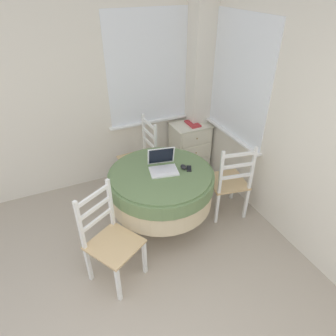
# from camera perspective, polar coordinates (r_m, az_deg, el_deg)

# --- Properties ---
(corner_room_shell) EXTENTS (4.53, 4.90, 2.55)m
(corner_room_shell) POSITION_cam_1_polar(r_m,az_deg,el_deg) (3.15, 1.90, 9.68)
(corner_room_shell) COLOR silver
(corner_room_shell) RESTS_ON ground_plane
(round_dining_table) EXTENTS (1.14, 1.14, 0.76)m
(round_dining_table) POSITION_cam_1_polar(r_m,az_deg,el_deg) (3.28, -1.30, -3.30)
(round_dining_table) COLOR #4C3D2D
(round_dining_table) RESTS_ON ground_plane
(laptop) EXTENTS (0.34, 0.32, 0.23)m
(laptop) POSITION_cam_1_polar(r_m,az_deg,el_deg) (3.19, -1.00, 0.46)
(laptop) COLOR white
(laptop) RESTS_ON round_dining_table
(computer_mouse) EXTENTS (0.06, 0.09, 0.05)m
(computer_mouse) POSITION_cam_1_polar(r_m,az_deg,el_deg) (3.23, 2.96, 0.21)
(computer_mouse) COLOR black
(computer_mouse) RESTS_ON round_dining_table
(cell_phone) EXTENTS (0.10, 0.13, 0.01)m
(cell_phone) POSITION_cam_1_polar(r_m,az_deg,el_deg) (3.24, 4.02, -0.09)
(cell_phone) COLOR black
(cell_phone) RESTS_ON round_dining_table
(dining_chair_near_back_window) EXTENTS (0.46, 0.44, 0.99)m
(dining_chair_near_back_window) POSITION_cam_1_polar(r_m,az_deg,el_deg) (4.01, -5.25, 1.97)
(dining_chair_near_back_window) COLOR tan
(dining_chair_near_back_window) RESTS_ON ground_plane
(dining_chair_near_right_window) EXTENTS (0.50, 0.51, 0.99)m
(dining_chair_near_right_window) POSITION_cam_1_polar(r_m,az_deg,el_deg) (3.60, 11.55, -2.67)
(dining_chair_near_right_window) COLOR tan
(dining_chair_near_right_window) RESTS_ON ground_plane
(dining_chair_camera_near) EXTENTS (0.58, 0.59, 0.99)m
(dining_chair_camera_near) POSITION_cam_1_polar(r_m,az_deg,el_deg) (2.90, -10.92, -13.39)
(dining_chair_camera_near) COLOR tan
(dining_chair_camera_near) RESTS_ON ground_plane
(corner_cabinet) EXTENTS (0.54, 0.42, 0.71)m
(corner_cabinet) POSITION_cam_1_polar(r_m,az_deg,el_deg) (4.50, 4.14, 4.22)
(corner_cabinet) COLOR silver
(corner_cabinet) RESTS_ON ground_plane
(book_on_cabinet) EXTENTS (0.14, 0.26, 0.02)m
(book_on_cabinet) POSITION_cam_1_polar(r_m,az_deg,el_deg) (4.33, 4.74, 8.42)
(book_on_cabinet) COLOR #BC3338
(book_on_cabinet) RESTS_ON corner_cabinet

